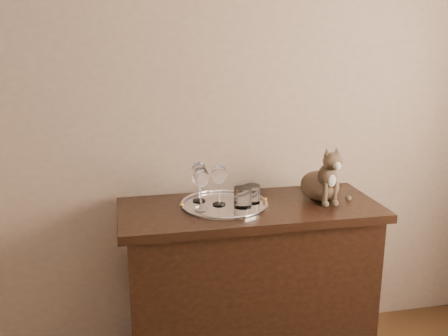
# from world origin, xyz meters

# --- Properties ---
(wall_back) EXTENTS (4.00, 0.10, 2.70)m
(wall_back) POSITION_xyz_m (0.00, 2.25, 1.35)
(wall_back) COLOR tan
(wall_back) RESTS_ON ground
(sideboard) EXTENTS (1.20, 0.50, 0.85)m
(sideboard) POSITION_xyz_m (0.60, 1.94, 0.42)
(sideboard) COLOR black
(sideboard) RESTS_ON ground
(tray) EXTENTS (0.40, 0.40, 0.01)m
(tray) POSITION_xyz_m (0.48, 1.96, 0.85)
(tray) COLOR silver
(tray) RESTS_ON sideboard
(wine_glass_a) EXTENTS (0.07, 0.07, 0.19)m
(wine_glass_a) POSITION_xyz_m (0.38, 2.03, 0.95)
(wine_glass_a) COLOR silver
(wine_glass_a) RESTS_ON tray
(wine_glass_c) EXTENTS (0.07, 0.07, 0.20)m
(wine_glass_c) POSITION_xyz_m (0.37, 1.92, 0.96)
(wine_glass_c) COLOR silver
(wine_glass_c) RESTS_ON tray
(wine_glass_d) EXTENTS (0.07, 0.07, 0.19)m
(wine_glass_d) POSITION_xyz_m (0.46, 1.96, 0.95)
(wine_glass_d) COLOR white
(wine_glass_d) RESTS_ON tray
(tumbler_a) EXTENTS (0.08, 0.08, 0.09)m
(tumbler_a) POSITION_xyz_m (0.56, 1.91, 0.90)
(tumbler_a) COLOR white
(tumbler_a) RESTS_ON tray
(tumbler_c) EXTENTS (0.08, 0.08, 0.08)m
(tumbler_c) POSITION_xyz_m (0.61, 1.96, 0.90)
(tumbler_c) COLOR white
(tumbler_c) RESTS_ON tray
(cat) EXTENTS (0.30, 0.28, 0.27)m
(cat) POSITION_xyz_m (0.95, 1.96, 0.99)
(cat) COLOR #493C2C
(cat) RESTS_ON sideboard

